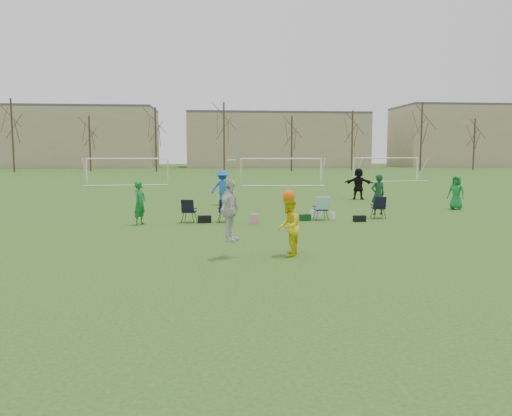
{
  "coord_description": "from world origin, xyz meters",
  "views": [
    {
      "loc": [
        -2.49,
        -13.02,
        2.83
      ],
      "look_at": [
        -1.14,
        1.47,
        1.25
      ],
      "focal_mm": 35.0,
      "sensor_mm": 36.0,
      "label": 1
    }
  ],
  "objects": [
    {
      "name": "goal_mid",
      "position": [
        4.0,
        32.0,
        1.92
      ],
      "size": [
        7.4,
        0.63,
        2.46
      ],
      "rotation": [
        0.0,
        0.0,
        -0.07
      ],
      "color": "white",
      "rests_on": "ground"
    },
    {
      "name": "fielder_green_near",
      "position": [
        -5.27,
        7.14,
        0.88
      ],
      "size": [
        0.66,
        0.76,
        1.77
      ],
      "primitive_type": "imported",
      "rotation": [
        0.0,
        0.0,
        1.12
      ],
      "color": "#14702D",
      "rests_on": "ground"
    },
    {
      "name": "ground",
      "position": [
        0.0,
        0.0,
        0.0
      ],
      "size": [
        260.0,
        260.0,
        0.0
      ],
      "primitive_type": "plane",
      "color": "#264A17",
      "rests_on": "ground"
    },
    {
      "name": "building_row",
      "position": [
        6.73,
        96.0,
        5.99
      ],
      "size": [
        126.0,
        16.0,
        13.0
      ],
      "color": "tan",
      "rests_on": "ground"
    },
    {
      "name": "fielder_blue",
      "position": [
        -1.79,
        14.65,
        0.96
      ],
      "size": [
        1.27,
        0.78,
        1.92
      ],
      "primitive_type": "imported",
      "rotation": [
        0.0,
        0.0,
        3.19
      ],
      "color": "blue",
      "rests_on": "ground"
    },
    {
      "name": "goal_right",
      "position": [
        16.0,
        38.0,
        1.92
      ],
      "size": [
        7.35,
        1.14,
        2.46
      ],
      "rotation": [
        0.0,
        0.0,
        0.14
      ],
      "color": "white",
      "rests_on": "ground"
    },
    {
      "name": "goal_left",
      "position": [
        -10.0,
        34.0,
        1.92
      ],
      "size": [
        7.39,
        0.76,
        2.46
      ],
      "rotation": [
        0.0,
        0.0,
        0.09
      ],
      "color": "white",
      "rests_on": "ground"
    },
    {
      "name": "center_contest",
      "position": [
        -1.06,
        0.47,
        1.06
      ],
      "size": [
        2.46,
        1.11,
        2.69
      ],
      "color": "silver",
      "rests_on": "ground"
    },
    {
      "name": "sideline_setup",
      "position": [
        1.59,
        7.99,
        0.58
      ],
      "size": [
        8.99,
        2.2,
        1.94
      ],
      "color": "#103C1D",
      "rests_on": "ground"
    },
    {
      "name": "fielder_green_far",
      "position": [
        10.05,
        11.28,
        0.87
      ],
      "size": [
        0.98,
        1.0,
        1.74
      ],
      "primitive_type": "imported",
      "rotation": [
        0.0,
        0.0,
        -0.82
      ],
      "color": "#147331",
      "rests_on": "ground"
    },
    {
      "name": "fielder_black",
      "position": [
        6.76,
        17.28,
        0.98
      ],
      "size": [
        1.89,
        1.24,
        1.95
      ],
      "primitive_type": "imported",
      "rotation": [
        0.0,
        0.0,
        2.74
      ],
      "color": "black",
      "rests_on": "ground"
    },
    {
      "name": "tree_line",
      "position": [
        0.24,
        69.85,
        5.09
      ],
      "size": [
        110.28,
        3.28,
        11.4
      ],
      "color": "#382B21",
      "rests_on": "ground"
    }
  ]
}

